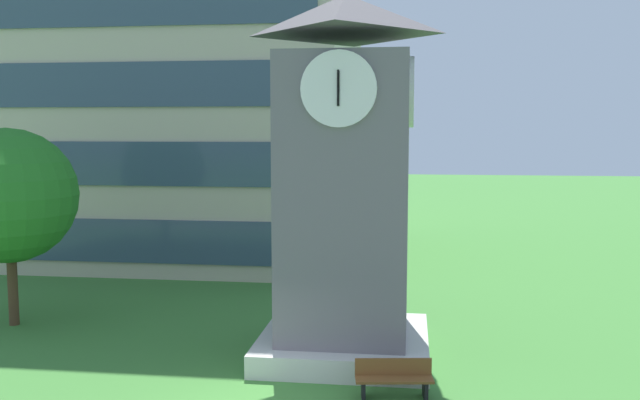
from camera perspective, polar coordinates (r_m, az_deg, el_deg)
name	(u,v)px	position (r m, az deg, el deg)	size (l,w,h in m)	color
clock_tower	(345,199)	(18.48, 2.12, 0.07)	(4.56, 4.56, 9.74)	slate
park_bench	(394,378)	(16.48, 6.19, -14.55)	(1.85, 0.74, 0.88)	brown
tree_by_building	(8,196)	(23.47, -24.56, 0.33)	(4.23, 4.23, 6.26)	#513823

